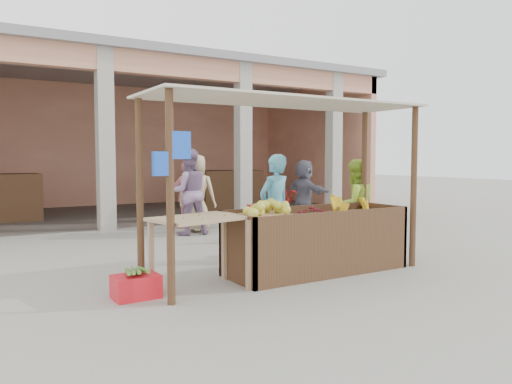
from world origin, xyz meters
TOP-DOWN VIEW (x-y plane):
  - ground at (0.00, 0.00)m, footprint 60.00×60.00m
  - market_building at (0.05, 8.93)m, footprint 14.40×6.40m
  - fruit_stall at (0.50, 0.00)m, footprint 2.60×0.95m
  - stall_awning at (-0.01, 0.06)m, footprint 4.09×1.35m
  - banana_heap at (1.19, 0.04)m, footprint 1.10×0.60m
  - melon_tray at (-0.39, -0.00)m, footprint 0.80×0.69m
  - berry_heap at (0.44, 0.01)m, footprint 0.47×0.38m
  - side_table at (-1.32, -0.04)m, footprint 1.24×0.96m
  - papaya_pile at (-1.32, -0.04)m, footprint 0.70×0.40m
  - red_crate at (-2.11, -0.00)m, footprint 0.52×0.38m
  - plantain_bundle at (-2.11, -0.00)m, footprint 0.40×0.28m
  - produce_sacks at (2.70, 5.45)m, footprint 0.77×0.72m
  - vendor_blue at (0.41, 0.94)m, footprint 0.77×0.64m
  - vendor_green at (1.94, 0.81)m, footprint 0.86×0.57m
  - motorcycle at (1.27, 2.60)m, footprint 1.00×2.05m
  - shopper_b at (0.65, 4.98)m, footprint 1.00×0.61m
  - shopper_c at (0.60, 4.32)m, footprint 1.07×1.02m
  - shopper_d at (3.21, 3.97)m, footprint 0.67×1.54m
  - shopper_f at (0.29, 4.06)m, footprint 1.03×0.69m

SIDE VIEW (x-z plane):
  - ground at x=0.00m, z-range 0.00..0.00m
  - red_crate at x=-2.11m, z-range 0.00..0.27m
  - produce_sacks at x=2.70m, z-range 0.00..0.59m
  - plantain_bundle at x=-2.11m, z-range 0.27..0.35m
  - fruit_stall at x=0.50m, z-range 0.00..0.80m
  - motorcycle at x=1.27m, z-range 0.00..1.02m
  - side_table at x=-1.32m, z-range 0.31..1.21m
  - shopper_b at x=0.65m, z-range 0.00..1.60m
  - shopper_d at x=3.21m, z-range 0.00..1.65m
  - vendor_green at x=1.94m, z-range 0.00..1.67m
  - berry_heap at x=0.44m, z-range 0.80..0.95m
  - vendor_blue at x=0.41m, z-range 0.00..1.78m
  - melon_tray at x=-0.39m, z-range 0.79..1.00m
  - banana_heap at x=1.19m, z-range 0.80..1.00m
  - shopper_c at x=0.60m, z-range 0.00..1.87m
  - shopper_f at x=0.29m, z-range 0.00..1.96m
  - papaya_pile at x=-1.32m, z-range 0.90..1.10m
  - stall_awning at x=-0.01m, z-range 0.78..3.17m
  - market_building at x=0.05m, z-range 0.60..4.80m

